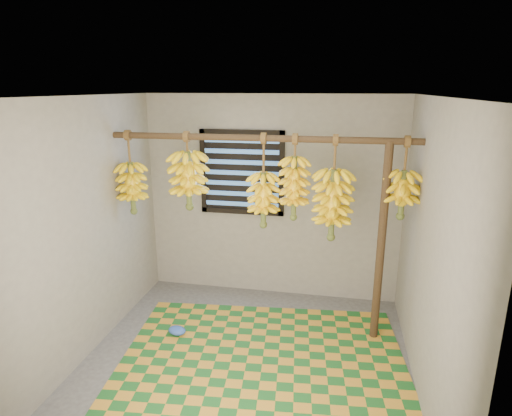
% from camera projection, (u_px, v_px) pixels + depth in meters
% --- Properties ---
extents(floor, '(3.00, 3.00, 0.01)m').
position_uv_depth(floor, '(245.00, 365.00, 3.95)').
color(floor, '#4A4A4A').
rests_on(floor, ground).
extents(ceiling, '(3.00, 3.00, 0.01)m').
position_uv_depth(ceiling, '(242.00, 96.00, 3.29)').
color(ceiling, silver).
rests_on(ceiling, wall_back).
extents(wall_back, '(3.00, 0.01, 2.40)m').
position_uv_depth(wall_back, '(271.00, 199.00, 5.04)').
color(wall_back, slate).
rests_on(wall_back, floor).
extents(wall_left, '(0.01, 3.00, 2.40)m').
position_uv_depth(wall_left, '(83.00, 231.00, 3.90)').
color(wall_left, slate).
rests_on(wall_left, floor).
extents(wall_right, '(0.01, 3.00, 2.40)m').
position_uv_depth(wall_right, '(431.00, 255.00, 3.35)').
color(wall_right, slate).
rests_on(wall_right, floor).
extents(window, '(1.00, 0.04, 1.00)m').
position_uv_depth(window, '(242.00, 173.00, 5.00)').
color(window, black).
rests_on(window, wall_back).
extents(hanging_pole, '(3.00, 0.06, 0.06)m').
position_uv_depth(hanging_pole, '(259.00, 138.00, 4.06)').
color(hanging_pole, '#42321C').
rests_on(hanging_pole, wall_left).
extents(support_post, '(0.08, 0.08, 2.00)m').
position_uv_depth(support_post, '(381.00, 245.00, 4.12)').
color(support_post, '#42321C').
rests_on(support_post, floor).
extents(woven_mat, '(2.83, 2.36, 0.01)m').
position_uv_depth(woven_mat, '(262.00, 364.00, 3.94)').
color(woven_mat, '#1B5D22').
rests_on(woven_mat, floor).
extents(plastic_bag, '(0.23, 0.19, 0.08)m').
position_uv_depth(plastic_bag, '(177.00, 330.00, 4.41)').
color(plastic_bag, '#3055B4').
rests_on(plastic_bag, woven_mat).
extents(banana_bunch_a, '(0.31, 0.31, 0.87)m').
position_uv_depth(banana_bunch_a, '(132.00, 188.00, 4.46)').
color(banana_bunch_a, brown).
rests_on(banana_bunch_a, hanging_pole).
extents(banana_bunch_b, '(0.38, 0.38, 0.79)m').
position_uv_depth(banana_bunch_b, '(189.00, 180.00, 4.32)').
color(banana_bunch_b, brown).
rests_on(banana_bunch_b, hanging_pole).
extents(banana_bunch_c, '(0.30, 0.30, 0.93)m').
position_uv_depth(banana_bunch_c, '(263.00, 200.00, 4.22)').
color(banana_bunch_c, brown).
rests_on(banana_bunch_c, hanging_pole).
extents(banana_bunch_d, '(0.29, 0.29, 0.84)m').
position_uv_depth(banana_bunch_d, '(294.00, 188.00, 4.13)').
color(banana_bunch_d, brown).
rests_on(banana_bunch_d, hanging_pole).
extents(banana_bunch_e, '(0.37, 0.37, 1.02)m').
position_uv_depth(banana_bunch_e, '(332.00, 205.00, 4.10)').
color(banana_bunch_e, brown).
rests_on(banana_bunch_e, hanging_pole).
extents(banana_bunch_f, '(0.33, 0.33, 0.77)m').
position_uv_depth(banana_bunch_f, '(402.00, 194.00, 3.95)').
color(banana_bunch_f, brown).
rests_on(banana_bunch_f, hanging_pole).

